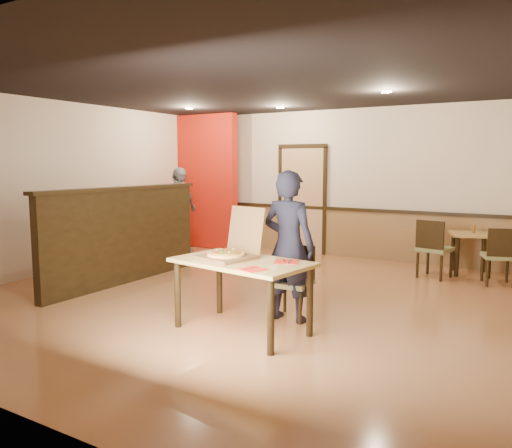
# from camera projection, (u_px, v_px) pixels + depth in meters

# --- Properties ---
(floor) EXTENTS (7.00, 7.00, 0.00)m
(floor) POSITION_uv_depth(u_px,v_px,m) (245.00, 297.00, 6.69)
(floor) COLOR #A1683E
(floor) RESTS_ON ground
(ceiling) EXTENTS (7.00, 7.00, 0.00)m
(ceiling) POSITION_uv_depth(u_px,v_px,m) (244.00, 83.00, 6.35)
(ceiling) COLOR black
(ceiling) RESTS_ON wall_back
(wall_back) EXTENTS (7.00, 0.00, 7.00)m
(wall_back) POSITION_uv_depth(u_px,v_px,m) (341.00, 184.00, 9.51)
(wall_back) COLOR beige
(wall_back) RESTS_ON floor
(wall_left) EXTENTS (0.00, 7.00, 7.00)m
(wall_left) POSITION_uv_depth(u_px,v_px,m) (66.00, 187.00, 8.29)
(wall_left) COLOR beige
(wall_left) RESTS_ON floor
(wainscot_back) EXTENTS (7.00, 0.04, 0.90)m
(wainscot_back) POSITION_uv_depth(u_px,v_px,m) (340.00, 233.00, 9.60)
(wainscot_back) COLOR brown
(wainscot_back) RESTS_ON floor
(chair_rail_back) EXTENTS (7.00, 0.06, 0.06)m
(chair_rail_back) POSITION_uv_depth(u_px,v_px,m) (340.00, 209.00, 9.53)
(chair_rail_back) COLOR black
(chair_rail_back) RESTS_ON wall_back
(back_door) EXTENTS (0.90, 0.06, 2.10)m
(back_door) POSITION_uv_depth(u_px,v_px,m) (302.00, 200.00, 9.93)
(back_door) COLOR tan
(back_door) RESTS_ON wall_back
(booth_partition) EXTENTS (0.20, 3.10, 1.44)m
(booth_partition) POSITION_uv_depth(u_px,v_px,m) (124.00, 234.00, 7.44)
(booth_partition) COLOR black
(booth_partition) RESTS_ON floor
(red_accent_panel) EXTENTS (1.60, 0.20, 2.78)m
(red_accent_panel) POSITION_uv_depth(u_px,v_px,m) (203.00, 182.00, 10.55)
(red_accent_panel) COLOR #B41A0C
(red_accent_panel) RESTS_ON floor
(spot_a) EXTENTS (0.14, 0.14, 0.02)m
(spot_a) POSITION_uv_depth(u_px,v_px,m) (189.00, 108.00, 9.05)
(spot_a) COLOR beige
(spot_a) RESTS_ON ceiling
(spot_b) EXTENTS (0.14, 0.14, 0.02)m
(spot_b) POSITION_uv_depth(u_px,v_px,m) (280.00, 107.00, 8.90)
(spot_b) COLOR beige
(spot_b) RESTS_ON ceiling
(spot_c) EXTENTS (0.14, 0.14, 0.02)m
(spot_c) POSITION_uv_depth(u_px,v_px,m) (387.00, 91.00, 6.93)
(spot_c) COLOR beige
(spot_c) RESTS_ON ceiling
(main_table) EXTENTS (1.55, 1.03, 0.77)m
(main_table) POSITION_uv_depth(u_px,v_px,m) (242.00, 270.00, 5.26)
(main_table) COLOR tan
(main_table) RESTS_ON floor
(diner_chair) EXTENTS (0.43, 0.43, 0.83)m
(diner_chair) POSITION_uv_depth(u_px,v_px,m) (295.00, 279.00, 5.80)
(diner_chair) COLOR olive
(diner_chair) RESTS_ON floor
(side_chair_left) EXTENTS (0.54, 0.54, 0.92)m
(side_chair_left) POSITION_uv_depth(u_px,v_px,m) (433.00, 246.00, 7.74)
(side_chair_left) COLOR olive
(side_chair_left) RESTS_ON floor
(side_chair_right) EXTENTS (0.54, 0.54, 0.86)m
(side_chair_right) POSITION_uv_depth(u_px,v_px,m) (500.00, 254.00, 7.27)
(side_chair_right) COLOR olive
(side_chair_right) RESTS_ON floor
(side_table) EXTENTS (0.78, 0.78, 0.67)m
(side_table) POSITION_uv_depth(u_px,v_px,m) (471.00, 243.00, 8.03)
(side_table) COLOR tan
(side_table) RESTS_ON floor
(diner) EXTENTS (0.63, 0.42, 1.71)m
(diner) POSITION_uv_depth(u_px,v_px,m) (289.00, 246.00, 5.64)
(diner) COLOR black
(diner) RESTS_ON floor
(passerby) EXTENTS (0.44, 1.01, 1.71)m
(passerby) POSITION_uv_depth(u_px,v_px,m) (179.00, 211.00, 9.85)
(passerby) COLOR gray
(passerby) RESTS_ON floor
(pizza_box) EXTENTS (0.63, 0.70, 0.54)m
(pizza_box) POSITION_uv_depth(u_px,v_px,m) (230.00, 252.00, 5.35)
(pizza_box) COLOR brown
(pizza_box) RESTS_ON main_table
(pizza) EXTENTS (0.48, 0.48, 0.03)m
(pizza) POSITION_uv_depth(u_px,v_px,m) (226.00, 254.00, 5.32)
(pizza) COLOR #F9BA5A
(pizza) RESTS_ON pizza_box
(napkin_near) EXTENTS (0.29, 0.29, 0.01)m
(napkin_near) POSITION_uv_depth(u_px,v_px,m) (253.00, 269.00, 4.79)
(napkin_near) COLOR red
(napkin_near) RESTS_ON main_table
(napkin_far) EXTENTS (0.32, 0.32, 0.01)m
(napkin_far) POSITION_uv_depth(u_px,v_px,m) (286.00, 262.00, 5.15)
(napkin_far) COLOR red
(napkin_far) RESTS_ON main_table
(condiment) EXTENTS (0.05, 0.05, 0.13)m
(condiment) POSITION_uv_depth(u_px,v_px,m) (474.00, 229.00, 7.98)
(condiment) COLOR brown
(condiment) RESTS_ON side_table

